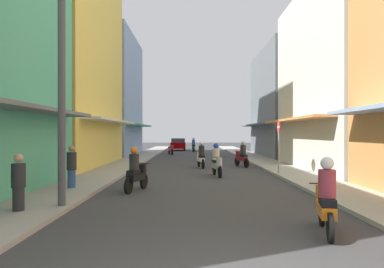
# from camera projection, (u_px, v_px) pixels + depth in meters

# --- Properties ---
(ground_plane) EXTENTS (107.28, 107.28, 0.00)m
(ground_plane) POSITION_uv_depth(u_px,v_px,m) (197.00, 163.00, 24.28)
(ground_plane) COLOR #38383A
(sidewalk_left) EXTENTS (2.12, 56.77, 0.12)m
(sidewalk_left) POSITION_uv_depth(u_px,v_px,m) (129.00, 162.00, 24.27)
(sidewalk_left) COLOR #9E9991
(sidewalk_left) RESTS_ON ground
(sidewalk_right) EXTENTS (2.12, 56.77, 0.12)m
(sidewalk_right) POSITION_uv_depth(u_px,v_px,m) (264.00, 162.00, 24.29)
(sidewalk_right) COLOR #ADA89E
(sidewalk_right) RESTS_ON ground
(building_left_mid) EXTENTS (7.05, 10.76, 16.39)m
(building_left_mid) POSITION_uv_depth(u_px,v_px,m) (54.00, 33.00, 21.49)
(building_left_mid) COLOR #EFD159
(building_left_mid) RESTS_ON ground
(building_left_far) EXTENTS (7.05, 10.23, 11.09)m
(building_left_far) POSITION_uv_depth(u_px,v_px,m) (102.00, 96.00, 32.87)
(building_left_far) COLOR #8CA5CC
(building_left_far) RESTS_ON ground
(building_right_mid) EXTENTS (7.05, 10.90, 10.17)m
(building_right_mid) POSITION_uv_depth(u_px,v_px,m) (354.00, 79.00, 19.64)
(building_right_mid) COLOR silver
(building_right_mid) RESTS_ON ground
(building_right_far) EXTENTS (7.05, 10.88, 9.41)m
(building_right_far) POSITION_uv_depth(u_px,v_px,m) (293.00, 103.00, 31.30)
(building_right_far) COLOR slate
(building_right_far) RESTS_ON ground
(motorbike_red) EXTENTS (0.71, 1.76, 0.96)m
(motorbike_red) POSITION_uv_depth(u_px,v_px,m) (170.00, 149.00, 33.72)
(motorbike_red) COLOR black
(motorbike_red) RESTS_ON ground
(motorbike_black) EXTENTS (0.70, 1.76, 1.58)m
(motorbike_black) POSITION_uv_depth(u_px,v_px,m) (135.00, 171.00, 12.43)
(motorbike_black) COLOR black
(motorbike_black) RESTS_ON ground
(motorbike_white) EXTENTS (0.59, 1.80, 1.58)m
(motorbike_white) POSITION_uv_depth(u_px,v_px,m) (200.00, 156.00, 20.86)
(motorbike_white) COLOR black
(motorbike_white) RESTS_ON ground
(motorbike_orange) EXTENTS (0.65, 1.78, 1.58)m
(motorbike_orange) POSITION_uv_depth(u_px,v_px,m) (325.00, 199.00, 7.17)
(motorbike_orange) COLOR black
(motorbike_orange) RESTS_ON ground
(motorbike_silver) EXTENTS (0.57, 1.80, 1.58)m
(motorbike_silver) POSITION_uv_depth(u_px,v_px,m) (216.00, 162.00, 16.75)
(motorbike_silver) COLOR black
(motorbike_silver) RESTS_ON ground
(motorbike_green) EXTENTS (0.55, 1.81, 1.58)m
(motorbike_green) POSITION_uv_depth(u_px,v_px,m) (193.00, 146.00, 38.72)
(motorbike_green) COLOR black
(motorbike_green) RESTS_ON ground
(motorbike_maroon) EXTENTS (0.74, 1.74, 1.58)m
(motorbike_maroon) POSITION_uv_depth(u_px,v_px,m) (241.00, 155.00, 21.39)
(motorbike_maroon) COLOR black
(motorbike_maroon) RESTS_ON ground
(parked_car) EXTENTS (1.83, 4.13, 1.45)m
(parked_car) POSITION_uv_depth(u_px,v_px,m) (177.00, 144.00, 42.45)
(parked_car) COLOR #8C0000
(parked_car) RESTS_ON ground
(pedestrian_midway) EXTENTS (0.34, 0.34, 1.54)m
(pedestrian_midway) POSITION_uv_depth(u_px,v_px,m) (17.00, 185.00, 8.76)
(pedestrian_midway) COLOR #262628
(pedestrian_midway) RESTS_ON ground
(pedestrian_foreground) EXTENTS (0.34, 0.34, 1.63)m
(pedestrian_foreground) POSITION_uv_depth(u_px,v_px,m) (70.00, 168.00, 12.45)
(pedestrian_foreground) COLOR #334C8C
(pedestrian_foreground) RESTS_ON ground
(utility_pole) EXTENTS (0.20, 1.20, 6.89)m
(utility_pole) POSITION_uv_depth(u_px,v_px,m) (60.00, 78.00, 9.37)
(utility_pole) COLOR #4C4C4F
(utility_pole) RESTS_ON ground
(street_sign_no_entry) EXTENTS (0.07, 0.60, 2.65)m
(street_sign_no_entry) POSITION_uv_depth(u_px,v_px,m) (278.00, 140.00, 16.87)
(street_sign_no_entry) COLOR gray
(street_sign_no_entry) RESTS_ON ground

